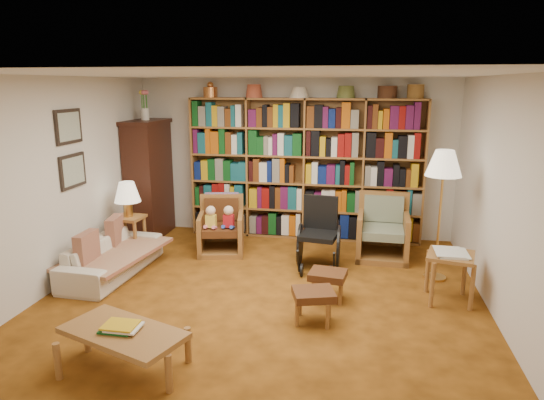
% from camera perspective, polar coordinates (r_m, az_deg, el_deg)
% --- Properties ---
extents(floor, '(5.00, 5.00, 0.00)m').
position_cam_1_polar(floor, '(5.75, -1.05, -11.25)').
color(floor, '#965517').
rests_on(floor, ground).
extents(ceiling, '(5.00, 5.00, 0.00)m').
position_cam_1_polar(ceiling, '(5.22, -1.17, 14.52)').
color(ceiling, silver).
rests_on(ceiling, wall_back).
extents(wall_back, '(5.00, 0.00, 5.00)m').
position_cam_1_polar(wall_back, '(7.77, 2.54, 4.94)').
color(wall_back, silver).
rests_on(wall_back, floor).
extents(wall_front, '(5.00, 0.00, 5.00)m').
position_cam_1_polar(wall_front, '(3.04, -10.55, -9.10)').
color(wall_front, silver).
rests_on(wall_front, floor).
extents(wall_left, '(0.00, 5.00, 5.00)m').
position_cam_1_polar(wall_left, '(6.33, -23.91, 1.80)').
color(wall_left, silver).
rests_on(wall_left, floor).
extents(wall_right, '(0.00, 5.00, 5.00)m').
position_cam_1_polar(wall_right, '(5.45, 25.63, -0.11)').
color(wall_right, silver).
rests_on(wall_right, floor).
extents(bookshelf, '(3.60, 0.30, 2.42)m').
position_cam_1_polar(bookshelf, '(7.59, 3.86, 4.11)').
color(bookshelf, olive).
rests_on(bookshelf, floor).
extents(curio_cabinet, '(0.50, 0.95, 2.40)m').
position_cam_1_polar(curio_cabinet, '(7.97, -14.28, 2.59)').
color(curio_cabinet, '#35150E').
rests_on(curio_cabinet, floor).
extents(framed_pictures, '(0.03, 0.52, 0.97)m').
position_cam_1_polar(framed_pictures, '(6.50, -22.61, 5.57)').
color(framed_pictures, black).
rests_on(framed_pictures, wall_left).
extents(sofa, '(1.65, 0.71, 0.47)m').
position_cam_1_polar(sofa, '(6.62, -18.27, -6.34)').
color(sofa, beige).
rests_on(sofa, floor).
extents(sofa_throw, '(1.01, 1.62, 0.04)m').
position_cam_1_polar(sofa_throw, '(6.58, -17.92, -5.86)').
color(sofa_throw, '#BEB88B').
rests_on(sofa_throw, sofa).
extents(cushion_left, '(0.19, 0.42, 0.40)m').
position_cam_1_polar(cushion_left, '(6.91, -17.98, -3.64)').
color(cushion_left, maroon).
rests_on(cushion_left, sofa).
extents(cushion_right, '(0.13, 0.40, 0.40)m').
position_cam_1_polar(cushion_right, '(6.33, -20.94, -5.43)').
color(cushion_right, maroon).
rests_on(cushion_right, sofa).
extents(side_table_lamp, '(0.41, 0.41, 0.58)m').
position_cam_1_polar(side_table_lamp, '(7.21, -16.41, -3.07)').
color(side_table_lamp, olive).
rests_on(side_table_lamp, floor).
extents(table_lamp, '(0.37, 0.37, 0.50)m').
position_cam_1_polar(table_lamp, '(7.09, -16.67, 0.78)').
color(table_lamp, gold).
rests_on(table_lamp, side_table_lamp).
extents(armchair_leather, '(0.78, 0.80, 0.82)m').
position_cam_1_polar(armchair_leather, '(7.17, -5.84, -3.33)').
color(armchair_leather, olive).
rests_on(armchair_leather, floor).
extents(armchair_sage, '(0.74, 0.77, 0.89)m').
position_cam_1_polar(armchair_sage, '(7.10, 12.86, -3.77)').
color(armchair_sage, olive).
rests_on(armchair_sage, floor).
extents(wheelchair, '(0.55, 0.76, 0.96)m').
position_cam_1_polar(wheelchair, '(6.51, 5.58, -4.21)').
color(wheelchair, black).
rests_on(wheelchair, floor).
extents(floor_lamp, '(0.43, 0.43, 1.64)m').
position_cam_1_polar(floor_lamp, '(6.19, 19.54, 3.50)').
color(floor_lamp, gold).
rests_on(floor_lamp, floor).
extents(side_table_papers, '(0.59, 0.59, 0.59)m').
position_cam_1_polar(side_table_papers, '(5.81, 20.25, -6.85)').
color(side_table_papers, olive).
rests_on(side_table_papers, floor).
extents(footstool_a, '(0.45, 0.39, 0.34)m').
position_cam_1_polar(footstool_a, '(5.59, 6.57, -8.96)').
color(footstool_a, '#542A16').
rests_on(footstool_a, floor).
extents(footstool_b, '(0.50, 0.45, 0.35)m').
position_cam_1_polar(footstool_b, '(5.08, 4.92, -11.22)').
color(footstool_b, '#542A16').
rests_on(footstool_b, floor).
extents(coffee_table, '(1.18, 0.87, 0.43)m').
position_cam_1_polar(coffee_table, '(4.45, -17.09, -14.92)').
color(coffee_table, olive).
rests_on(coffee_table, floor).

